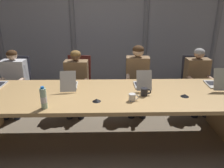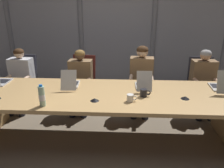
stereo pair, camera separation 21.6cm
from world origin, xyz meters
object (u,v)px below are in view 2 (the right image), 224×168
Objects in this scene: office_chair_left_end at (24,87)px; person_center at (141,76)px; coffee_mug_near at (144,93)px; person_left_mid at (80,78)px; office_chair_center at (141,91)px; coffee_mug_far at (130,98)px; laptop_right_mid at (221,86)px; laptop_center at (143,84)px; office_chair_left_mid at (82,88)px; water_bottle_primary at (42,96)px; laptop_left_mid at (71,83)px; conference_mic_left_side at (95,100)px; office_chair_right_mid at (200,91)px; conference_mic_middle at (185,98)px; person_left_end at (20,76)px; person_right_mid at (204,79)px.

person_center is at bearing 94.23° from office_chair_left_end.
office_chair_left_end is at bearing 152.34° from coffee_mug_near.
person_center is at bearing 92.22° from person_left_mid.
office_chair_center is 1.39m from coffee_mug_far.
office_chair_center is (-1.05, 0.84, -0.44)m from laptop_right_mid.
laptop_center is 0.88× the size of laptop_right_mid.
person_left_mid is at bearing -75.59° from office_chair_center.
office_chair_left_mid is 6.83× the size of coffee_mug_near.
laptop_right_mid reaches higher than water_bottle_primary.
laptop_left_mid is 1.09m from coffee_mug_near.
office_chair_left_end is 8.72× the size of conference_mic_left_side.
person_center is at bearing 0.24° from office_chair_center.
office_chair_right_mid is 2.24m from conference_mic_left_side.
laptop_left_mid is 0.94m from office_chair_left_mid.
water_bottle_primary reaches higher than office_chair_left_mid.
water_bottle_primary is at bearing -39.16° from person_center.
coffee_mug_far is at bearing -6.27° from person_center.
office_chair_center is at bearing -85.56° from office_chair_right_mid.
office_chair_left_mid is at bearing 142.70° from conference_mic_middle.
laptop_right_mid reaches higher than laptop_center.
office_chair_right_mid is at bearing 36.64° from conference_mic_left_side.
office_chair_left_end is 1.14m from office_chair_left_mid.
person_left_mid is 7.88× the size of coffee_mug_near.
office_chair_right_mid is (0.03, 0.85, -0.43)m from laptop_right_mid.
conference_mic_middle is at bearing 9.38° from water_bottle_primary.
office_chair_left_end is 1.83m from water_bottle_primary.
laptop_right_mid is 0.68m from conference_mic_middle.
office_chair_right_mid is 2.85m from water_bottle_primary.
laptop_right_mid is 4.13× the size of conference_mic_left_side.
person_left_end is at bearing -73.39° from office_chair_left_mid.
laptop_left_mid is 4.00× the size of conference_mic_left_side.
person_center is at bearing 61.18° from laptop_right_mid.
laptop_center is at bearing 67.07° from coffee_mug_far.
office_chair_right_mid reaches higher than coffee_mug_far.
conference_mic_middle is (2.71, -1.20, 0.38)m from office_chair_left_end.
office_chair_right_mid is at bearing -53.83° from laptop_center.
coffee_mug_far is at bearing -171.32° from conference_mic_middle.
office_chair_left_end is 1.01× the size of office_chair_right_mid.
office_chair_left_end is 2.50m from coffee_mug_near.
laptop_right_mid is at bearing 30.79° from conference_mic_middle.
laptop_right_mid is at bearing -2.26° from person_right_mid.
office_chair_right_mid is at bearing 95.95° from person_left_mid.
person_center is at bearing 79.16° from coffee_mug_far.
coffee_mug_near reaches higher than conference_mic_middle.
water_bottle_primary reaches higher than office_chair_left_end.
conference_mic_left_side is (-0.45, -0.02, -0.03)m from coffee_mug_far.
office_chair_left_end reaches higher than conference_mic_left_side.
laptop_right_mid is 1.28m from person_center.
person_left_end is at bearing 71.73° from laptop_center.
coffee_mug_near is at bearing 15.68° from conference_mic_left_side.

